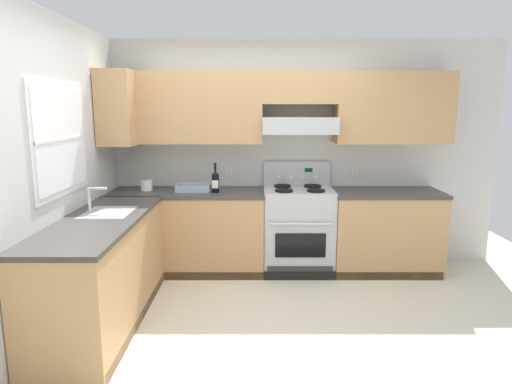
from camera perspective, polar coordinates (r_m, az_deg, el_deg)
The scene contains 9 objects.
ground_plane at distance 3.96m, azimuth -0.44°, elevation -16.29°, with size 7.04×7.04×0.00m, color beige.
wall_back at distance 5.08m, azimuth 4.36°, elevation 7.04°, with size 4.68×0.57×2.55m.
wall_left at distance 4.12m, azimuth -23.16°, elevation 3.49°, with size 0.47×4.00×2.55m.
counter_back_run at distance 4.96m, azimuth 1.95°, elevation -5.08°, with size 3.60×0.65×0.91m.
counter_left_run at distance 3.99m, azimuth -18.86°, elevation -9.51°, with size 0.63×1.91×1.13m.
stove at distance 4.99m, azimuth 5.55°, elevation -4.73°, with size 0.76×0.62×1.20m.
wine_bottle at distance 4.77m, azimuth -5.06°, elevation 1.42°, with size 0.08×0.08×0.32m.
bowl at distance 4.91m, azimuth -7.82°, elevation 0.43°, with size 0.37×0.26×0.07m.
paper_towel_roll at distance 5.03m, azimuth -13.69°, elevation 0.84°, with size 0.13×0.13×0.11m.
Camera 1 is at (0.04, -3.53, 1.80)m, focal length 31.24 mm.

